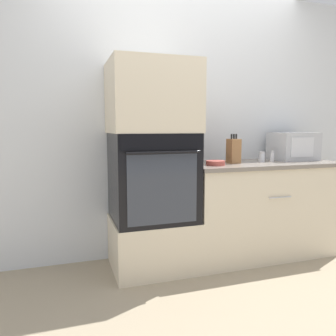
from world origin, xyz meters
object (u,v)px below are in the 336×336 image
at_px(wall_oven, 153,177).
at_px(microwave, 293,146).
at_px(condiment_jar_near, 262,157).
at_px(knife_block, 234,151).
at_px(condiment_jar_mid, 272,156).
at_px(bowl, 216,163).

height_order(wall_oven, microwave, wall_oven).
xyz_separation_m(microwave, condiment_jar_near, (-0.41, -0.08, -0.09)).
distance_m(knife_block, condiment_jar_near, 0.31).
relative_size(condiment_jar_near, condiment_jar_mid, 0.95).
distance_m(wall_oven, knife_block, 0.79).
bearing_deg(knife_block, wall_oven, -179.87).
bearing_deg(microwave, bowl, -168.91).
xyz_separation_m(knife_block, condiment_jar_near, (0.30, 0.00, -0.06)).
relative_size(knife_block, bowl, 1.60).
distance_m(wall_oven, microwave, 1.49).
height_order(knife_block, bowl, knife_block).
height_order(bowl, condiment_jar_near, condiment_jar_near).
bearing_deg(wall_oven, knife_block, 0.13).
relative_size(microwave, condiment_jar_mid, 3.98).
xyz_separation_m(wall_oven, microwave, (1.47, 0.08, 0.22)).
distance_m(wall_oven, bowl, 0.55).
bearing_deg(condiment_jar_mid, condiment_jar_near, -174.32).
bearing_deg(bowl, condiment_jar_mid, 10.19).
xyz_separation_m(bowl, condiment_jar_near, (0.53, 0.10, 0.03)).
height_order(wall_oven, condiment_jar_mid, wall_oven).
bearing_deg(microwave, wall_oven, -176.74).
height_order(wall_oven, bowl, wall_oven).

